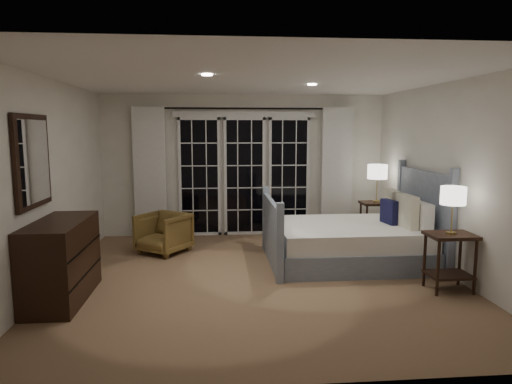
{
  "coord_description": "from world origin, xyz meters",
  "views": [
    {
      "loc": [
        -0.52,
        -5.62,
        1.89
      ],
      "look_at": [
        0.02,
        0.44,
        1.05
      ],
      "focal_mm": 32.0,
      "sensor_mm": 36.0,
      "label": 1
    }
  ],
  "objects": [
    {
      "name": "floor",
      "position": [
        0.0,
        0.0,
        0.0
      ],
      "size": [
        5.0,
        5.0,
        0.0
      ],
      "primitive_type": "plane",
      "color": "#845E47",
      "rests_on": "ground"
    },
    {
      "name": "ceiling",
      "position": [
        0.0,
        0.0,
        2.5
      ],
      "size": [
        5.0,
        5.0,
        0.0
      ],
      "primitive_type": "plane",
      "rotation": [
        3.14,
        0.0,
        0.0
      ],
      "color": "white",
      "rests_on": "wall_back"
    },
    {
      "name": "wall_left",
      "position": [
        -2.5,
        0.0,
        1.25
      ],
      "size": [
        0.02,
        5.0,
        2.5
      ],
      "primitive_type": "cube",
      "color": "white",
      "rests_on": "floor"
    },
    {
      "name": "wall_right",
      "position": [
        2.5,
        0.0,
        1.25
      ],
      "size": [
        0.02,
        5.0,
        2.5
      ],
      "primitive_type": "cube",
      "color": "white",
      "rests_on": "floor"
    },
    {
      "name": "wall_back",
      "position": [
        0.0,
        2.5,
        1.25
      ],
      "size": [
        5.0,
        0.02,
        2.5
      ],
      "primitive_type": "cube",
      "color": "white",
      "rests_on": "floor"
    },
    {
      "name": "wall_front",
      "position": [
        0.0,
        -2.5,
        1.25
      ],
      "size": [
        5.0,
        0.02,
        2.5
      ],
      "primitive_type": "cube",
      "color": "white",
      "rests_on": "floor"
    },
    {
      "name": "french_doors",
      "position": [
        0.0,
        2.46,
        1.09
      ],
      "size": [
        2.5,
        0.04,
        2.2
      ],
      "color": "black",
      "rests_on": "wall_back"
    },
    {
      "name": "curtain_rod",
      "position": [
        0.0,
        2.4,
        2.25
      ],
      "size": [
        3.5,
        0.03,
        0.03
      ],
      "primitive_type": "cylinder",
      "rotation": [
        0.0,
        1.57,
        0.0
      ],
      "color": "black",
      "rests_on": "wall_back"
    },
    {
      "name": "curtain_left",
      "position": [
        -1.65,
        2.38,
        1.15
      ],
      "size": [
        0.55,
        0.1,
        2.25
      ],
      "primitive_type": "cube",
      "color": "white",
      "rests_on": "curtain_rod"
    },
    {
      "name": "curtain_right",
      "position": [
        1.65,
        2.38,
        1.15
      ],
      "size": [
        0.55,
        0.1,
        2.25
      ],
      "primitive_type": "cube",
      "color": "white",
      "rests_on": "curtain_rod"
    },
    {
      "name": "downlight_a",
      "position": [
        0.8,
        0.6,
        2.49
      ],
      "size": [
        0.12,
        0.12,
        0.01
      ],
      "primitive_type": "cylinder",
      "color": "white",
      "rests_on": "ceiling"
    },
    {
      "name": "downlight_b",
      "position": [
        -0.6,
        -0.4,
        2.49
      ],
      "size": [
        0.12,
        0.12,
        0.01
      ],
      "primitive_type": "cylinder",
      "color": "white",
      "rests_on": "ceiling"
    },
    {
      "name": "bed",
      "position": [
        1.42,
        0.58,
        0.33
      ],
      "size": [
        2.24,
        1.61,
        1.31
      ],
      "color": "#8792A3",
      "rests_on": "floor"
    },
    {
      "name": "nightstand_left",
      "position": [
        2.21,
        -0.66,
        0.45
      ],
      "size": [
        0.53,
        0.42,
        0.68
      ],
      "color": "black",
      "rests_on": "floor"
    },
    {
      "name": "nightstand_right",
      "position": [
        2.21,
        1.83,
        0.44
      ],
      "size": [
        0.51,
        0.41,
        0.66
      ],
      "color": "black",
      "rests_on": "floor"
    },
    {
      "name": "lamp_left",
      "position": [
        2.21,
        -0.66,
        1.12
      ],
      "size": [
        0.29,
        0.29,
        0.55
      ],
      "color": "#AB9144",
      "rests_on": "nightstand_left"
    },
    {
      "name": "lamp_right",
      "position": [
        2.21,
        1.83,
        1.17
      ],
      "size": [
        0.33,
        0.33,
        0.64
      ],
      "color": "#AB9144",
      "rests_on": "nightstand_right"
    },
    {
      "name": "armchair",
      "position": [
        -1.32,
        1.32,
        0.31
      ],
      "size": [
        0.93,
        0.94,
        0.62
      ],
      "primitive_type": "imported",
      "rotation": [
        0.0,
        0.0,
        -0.61
      ],
      "color": "brown",
      "rests_on": "floor"
    },
    {
      "name": "dresser",
      "position": [
        -2.23,
        -0.56,
        0.45
      ],
      "size": [
        0.54,
        1.26,
        0.9
      ],
      "color": "black",
      "rests_on": "floor"
    },
    {
      "name": "mirror",
      "position": [
        -2.47,
        -0.56,
        1.55
      ],
      "size": [
        0.05,
        0.85,
        1.0
      ],
      "color": "black",
      "rests_on": "wall_left"
    }
  ]
}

